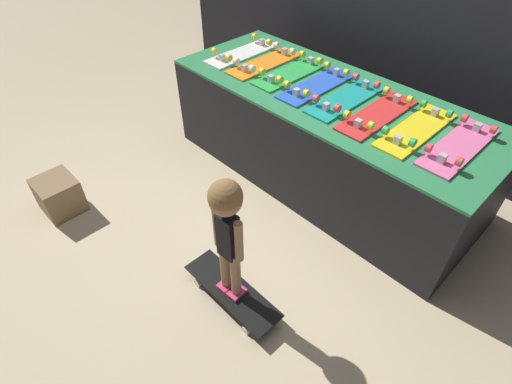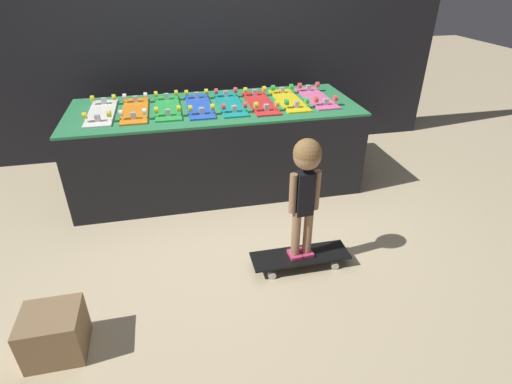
{
  "view_description": "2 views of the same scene",
  "coord_description": "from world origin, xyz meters",
  "px_view_note": "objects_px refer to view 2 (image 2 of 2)",
  "views": [
    {
      "loc": [
        1.48,
        -1.64,
        2.13
      ],
      "look_at": [
        0.13,
        -0.33,
        0.43
      ],
      "focal_mm": 28.0,
      "sensor_mm": 36.0,
      "label": 1
    },
    {
      "loc": [
        -0.38,
        -2.82,
        1.83
      ],
      "look_at": [
        0.16,
        -0.41,
        0.41
      ],
      "focal_mm": 28.0,
      "sensor_mm": 36.0,
      "label": 2
    }
  ],
  "objects_px": {
    "skateboard_pink_on_rack": "(316,97)",
    "storage_box": "(54,333)",
    "skateboard_teal_on_rack": "(230,103)",
    "skateboard_red_on_rack": "(260,102)",
    "skateboard_orange_on_rack": "(135,109)",
    "skateboard_yellow_on_rack": "(289,99)",
    "skateboard_white_on_rack": "(101,112)",
    "skateboard_blue_on_rack": "(199,105)",
    "skateboard_green_on_rack": "(167,107)",
    "child": "(306,178)",
    "skateboard_on_floor": "(300,257)"
  },
  "relations": [
    {
      "from": "skateboard_pink_on_rack",
      "to": "storage_box",
      "type": "relative_size",
      "value": 2.29
    },
    {
      "from": "skateboard_teal_on_rack",
      "to": "skateboard_red_on_rack",
      "type": "xyz_separation_m",
      "value": [
        0.27,
        -0.02,
        0.0
      ]
    },
    {
      "from": "skateboard_orange_on_rack",
      "to": "skateboard_yellow_on_rack",
      "type": "distance_m",
      "value": 1.33
    },
    {
      "from": "skateboard_white_on_rack",
      "to": "skateboard_blue_on_rack",
      "type": "height_order",
      "value": "same"
    },
    {
      "from": "skateboard_pink_on_rack",
      "to": "skateboard_green_on_rack",
      "type": "bearing_deg",
      "value": 179.79
    },
    {
      "from": "skateboard_yellow_on_rack",
      "to": "skateboard_pink_on_rack",
      "type": "xyz_separation_m",
      "value": [
        0.27,
        0.02,
        0.0
      ]
    },
    {
      "from": "skateboard_pink_on_rack",
      "to": "child",
      "type": "height_order",
      "value": "child"
    },
    {
      "from": "skateboard_teal_on_rack",
      "to": "storage_box",
      "type": "height_order",
      "value": "skateboard_teal_on_rack"
    },
    {
      "from": "skateboard_blue_on_rack",
      "to": "storage_box",
      "type": "bearing_deg",
      "value": -119.49
    },
    {
      "from": "skateboard_white_on_rack",
      "to": "skateboard_teal_on_rack",
      "type": "relative_size",
      "value": 1.0
    },
    {
      "from": "skateboard_teal_on_rack",
      "to": "child",
      "type": "height_order",
      "value": "child"
    },
    {
      "from": "skateboard_white_on_rack",
      "to": "skateboard_green_on_rack",
      "type": "xyz_separation_m",
      "value": [
        0.53,
        0.02,
        0.0
      ]
    },
    {
      "from": "skateboard_on_floor",
      "to": "skateboard_blue_on_rack",
      "type": "bearing_deg",
      "value": 111.4
    },
    {
      "from": "skateboard_teal_on_rack",
      "to": "skateboard_green_on_rack",
      "type": "bearing_deg",
      "value": 177.39
    },
    {
      "from": "skateboard_green_on_rack",
      "to": "skateboard_on_floor",
      "type": "distance_m",
      "value": 1.7
    },
    {
      "from": "skateboard_teal_on_rack",
      "to": "skateboard_blue_on_rack",
      "type": "bearing_deg",
      "value": 178.56
    },
    {
      "from": "skateboard_teal_on_rack",
      "to": "skateboard_orange_on_rack",
      "type": "bearing_deg",
      "value": 179.54
    },
    {
      "from": "skateboard_orange_on_rack",
      "to": "storage_box",
      "type": "xyz_separation_m",
      "value": [
        -0.44,
        -1.71,
        -0.64
      ]
    },
    {
      "from": "skateboard_blue_on_rack",
      "to": "skateboard_green_on_rack",
      "type": "bearing_deg",
      "value": 176.21
    },
    {
      "from": "skateboard_yellow_on_rack",
      "to": "child",
      "type": "relative_size",
      "value": 0.8
    },
    {
      "from": "skateboard_green_on_rack",
      "to": "skateboard_pink_on_rack",
      "type": "relative_size",
      "value": 1.0
    },
    {
      "from": "skateboard_orange_on_rack",
      "to": "skateboard_blue_on_rack",
      "type": "distance_m",
      "value": 0.53
    },
    {
      "from": "skateboard_white_on_rack",
      "to": "skateboard_red_on_rack",
      "type": "height_order",
      "value": "same"
    },
    {
      "from": "skateboard_white_on_rack",
      "to": "skateboard_on_floor",
      "type": "distance_m",
      "value": 1.99
    },
    {
      "from": "child",
      "to": "skateboard_orange_on_rack",
      "type": "bearing_deg",
      "value": 124.64
    },
    {
      "from": "skateboard_red_on_rack",
      "to": "skateboard_blue_on_rack",
      "type": "bearing_deg",
      "value": 177.2
    },
    {
      "from": "skateboard_yellow_on_rack",
      "to": "skateboard_pink_on_rack",
      "type": "relative_size",
      "value": 1.0
    },
    {
      "from": "skateboard_blue_on_rack",
      "to": "child",
      "type": "relative_size",
      "value": 0.8
    },
    {
      "from": "skateboard_on_floor",
      "to": "child",
      "type": "xyz_separation_m",
      "value": [
        -0.0,
        0.0,
        0.61
      ]
    },
    {
      "from": "skateboard_pink_on_rack",
      "to": "skateboard_teal_on_rack",
      "type": "bearing_deg",
      "value": -178.61
    },
    {
      "from": "skateboard_white_on_rack",
      "to": "skateboard_orange_on_rack",
      "type": "height_order",
      "value": "same"
    },
    {
      "from": "skateboard_red_on_rack",
      "to": "skateboard_pink_on_rack",
      "type": "bearing_deg",
      "value": 4.16
    },
    {
      "from": "skateboard_red_on_rack",
      "to": "skateboard_pink_on_rack",
      "type": "distance_m",
      "value": 0.53
    },
    {
      "from": "skateboard_blue_on_rack",
      "to": "skateboard_red_on_rack",
      "type": "height_order",
      "value": "same"
    },
    {
      "from": "skateboard_blue_on_rack",
      "to": "skateboard_yellow_on_rack",
      "type": "distance_m",
      "value": 0.8
    },
    {
      "from": "skateboard_green_on_rack",
      "to": "child",
      "type": "height_order",
      "value": "child"
    },
    {
      "from": "skateboard_green_on_rack",
      "to": "skateboard_on_floor",
      "type": "height_order",
      "value": "skateboard_green_on_rack"
    },
    {
      "from": "skateboard_pink_on_rack",
      "to": "skateboard_on_floor",
      "type": "height_order",
      "value": "skateboard_pink_on_rack"
    },
    {
      "from": "skateboard_green_on_rack",
      "to": "skateboard_red_on_rack",
      "type": "relative_size",
      "value": 1.0
    },
    {
      "from": "skateboard_green_on_rack",
      "to": "skateboard_on_floor",
      "type": "bearing_deg",
      "value": -59.65
    },
    {
      "from": "skateboard_teal_on_rack",
      "to": "skateboard_red_on_rack",
      "type": "relative_size",
      "value": 1.0
    },
    {
      "from": "skateboard_orange_on_rack",
      "to": "skateboard_green_on_rack",
      "type": "xyz_separation_m",
      "value": [
        0.27,
        0.02,
        0.0
      ]
    },
    {
      "from": "skateboard_blue_on_rack",
      "to": "skateboard_on_floor",
      "type": "bearing_deg",
      "value": -68.6
    },
    {
      "from": "skateboard_teal_on_rack",
      "to": "skateboard_yellow_on_rack",
      "type": "bearing_deg",
      "value": 0.03
    },
    {
      "from": "skateboard_green_on_rack",
      "to": "skateboard_teal_on_rack",
      "type": "xyz_separation_m",
      "value": [
        0.53,
        -0.02,
        0.0
      ]
    },
    {
      "from": "skateboard_red_on_rack",
      "to": "skateboard_yellow_on_rack",
      "type": "xyz_separation_m",
      "value": [
        0.27,
        0.02,
        0.0
      ]
    },
    {
      "from": "skateboard_green_on_rack",
      "to": "child",
      "type": "bearing_deg",
      "value": -59.65
    },
    {
      "from": "skateboard_white_on_rack",
      "to": "storage_box",
      "type": "distance_m",
      "value": 1.84
    },
    {
      "from": "skateboard_orange_on_rack",
      "to": "skateboard_green_on_rack",
      "type": "bearing_deg",
      "value": 3.86
    },
    {
      "from": "skateboard_white_on_rack",
      "to": "child",
      "type": "distance_m",
      "value": 1.87
    }
  ]
}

